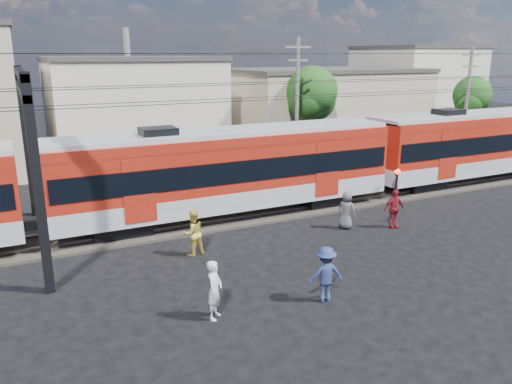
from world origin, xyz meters
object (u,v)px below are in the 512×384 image
Objects in this scene: commuter_train at (232,168)px; car_silver at (509,147)px; crossing_signal at (397,180)px; pedestrian_c at (325,274)px; pedestrian_a at (214,290)px.

car_silver is at bearing 9.62° from commuter_train.
crossing_signal reaches higher than car_silver.
pedestrian_c is (-0.75, -8.94, -1.50)m from commuter_train.
car_silver is at bearing -27.63° from pedestrian_a.
car_silver is at bearing -141.80° from pedestrian_c.
pedestrian_c is 0.90× the size of crossing_signal.
pedestrian_a is (-4.24, -8.43, -1.50)m from commuter_train.
commuter_train is 28.01× the size of pedestrian_c.
car_silver is 17.42m from crossing_signal.
commuter_train is 25.18× the size of crossing_signal.
pedestrian_c is at bearing -142.07° from crossing_signal.
pedestrian_c reaches higher than car_silver.
crossing_signal is at bearing -14.19° from commuter_train.
pedestrian_a reaches higher than car_silver.
crossing_signal is (8.10, -2.05, -1.02)m from commuter_train.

